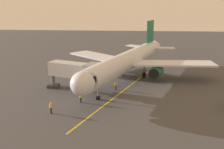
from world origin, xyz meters
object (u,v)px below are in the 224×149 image
(jet_bridge, at_px, (78,71))
(ground_crew_wing_walker, at_px, (81,97))
(airplane, at_px, (129,61))
(ground_crew_marshaller, at_px, (51,108))
(ground_crew_loader, at_px, (116,85))

(jet_bridge, bearing_deg, ground_crew_wing_walker, 105.77)
(airplane, xyz_separation_m, ground_crew_marshaller, (10.66, 19.10, -3.12))
(airplane, xyz_separation_m, ground_crew_wing_walker, (7.26, 14.47, -3.12))
(jet_bridge, distance_m, ground_crew_loader, 7.45)
(ground_crew_marshaller, bearing_deg, ground_crew_loader, -126.52)
(jet_bridge, relative_size, ground_crew_marshaller, 6.63)
(airplane, distance_m, ground_crew_marshaller, 22.09)
(airplane, height_order, ground_crew_marshaller, airplane)
(jet_bridge, bearing_deg, ground_crew_marshaller, 80.11)
(airplane, distance_m, jet_bridge, 12.50)
(ground_crew_wing_walker, distance_m, ground_crew_loader, 8.63)
(airplane, relative_size, ground_crew_marshaller, 22.82)
(airplane, height_order, ground_crew_wing_walker, airplane)
(jet_bridge, height_order, ground_crew_marshaller, jet_bridge)
(ground_crew_marshaller, bearing_deg, jet_bridge, -99.89)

